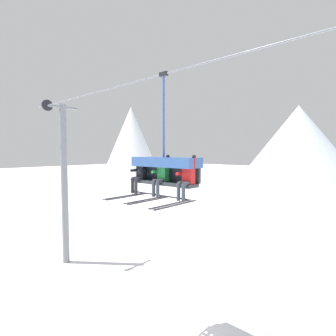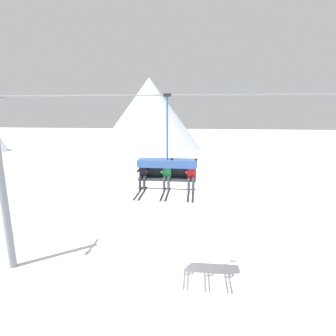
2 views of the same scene
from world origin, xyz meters
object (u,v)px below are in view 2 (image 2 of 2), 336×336
(lift_tower_near, at_px, (1,182))
(skier_green, at_px, (167,174))
(chairlift_chair, at_px, (167,166))
(skier_red, at_px, (191,175))
(skier_black, at_px, (143,174))

(lift_tower_near, bearing_deg, skier_green, -6.55)
(lift_tower_near, bearing_deg, chairlift_chair, -5.04)
(skier_green, xyz_separation_m, skier_red, (0.98, 0.00, 0.00))
(skier_green, bearing_deg, lift_tower_near, 173.45)
(lift_tower_near, distance_m, skier_black, 7.17)
(skier_black, bearing_deg, skier_red, 0.20)
(skier_red, bearing_deg, chairlift_chair, 167.73)
(skier_red, bearing_deg, lift_tower_near, 174.16)
(chairlift_chair, xyz_separation_m, skier_green, (0.00, -0.21, -0.30))
(skier_black, xyz_separation_m, skier_green, (0.98, 0.01, 0.02))
(skier_green, distance_m, skier_red, 0.98)
(lift_tower_near, relative_size, skier_green, 5.12)
(chairlift_chair, relative_size, skier_black, 2.19)
(chairlift_chair, bearing_deg, skier_black, -167.31)
(lift_tower_near, xyz_separation_m, skier_red, (9.03, -0.92, 0.82))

